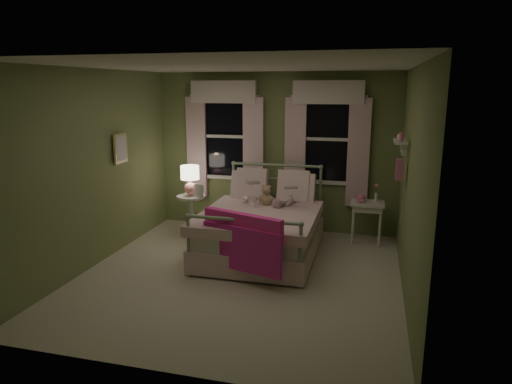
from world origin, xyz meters
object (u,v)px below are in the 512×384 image
(bed, at_px, (262,229))
(nightstand_left, at_px, (191,209))
(child_right, at_px, (287,187))
(nightstand_right, at_px, (367,208))
(table_lamp, at_px, (190,177))
(child_left, at_px, (251,181))
(teddy_bear, at_px, (266,197))

(bed, distance_m, nightstand_left, 1.46)
(child_right, bearing_deg, nightstand_right, -137.49)
(nightstand_right, bearing_deg, table_lamp, -174.27)
(child_left, distance_m, teddy_bear, 0.37)
(child_left, relative_size, child_right, 1.18)
(nightstand_left, xyz_separation_m, table_lamp, (0.00, 0.00, 0.54))
(child_left, distance_m, child_right, 0.56)
(child_left, bearing_deg, table_lamp, -31.77)
(table_lamp, bearing_deg, nightstand_left, -90.00)
(teddy_bear, height_order, nightstand_left, teddy_bear)
(nightstand_left, xyz_separation_m, nightstand_right, (2.77, 0.28, 0.13))
(nightstand_left, bearing_deg, teddy_bear, -14.06)
(bed, bearing_deg, child_left, 123.60)
(child_left, relative_size, table_lamp, 1.74)
(bed, relative_size, nightstand_right, 3.18)
(child_right, bearing_deg, bed, 77.57)
(nightstand_left, distance_m, table_lamp, 0.54)
(bed, distance_m, child_right, 0.73)
(nightstand_left, relative_size, nightstand_right, 1.02)
(bed, height_order, teddy_bear, bed)
(table_lamp, bearing_deg, child_left, -9.46)
(child_left, bearing_deg, bed, 101.29)
(child_left, bearing_deg, nightstand_right, 172.46)
(bed, height_order, child_right, child_right)
(child_right, xyz_separation_m, nightstand_right, (1.16, 0.45, -0.36))
(child_right, bearing_deg, teddy_bear, 50.66)
(teddy_bear, bearing_deg, nightstand_right, 23.01)
(child_right, distance_m, nightstand_left, 1.70)
(teddy_bear, distance_m, table_lamp, 1.38)
(child_left, xyz_separation_m, child_right, (0.56, 0.00, -0.06))
(bed, distance_m, table_lamp, 1.57)
(child_right, xyz_separation_m, teddy_bear, (-0.28, -0.16, -0.12))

